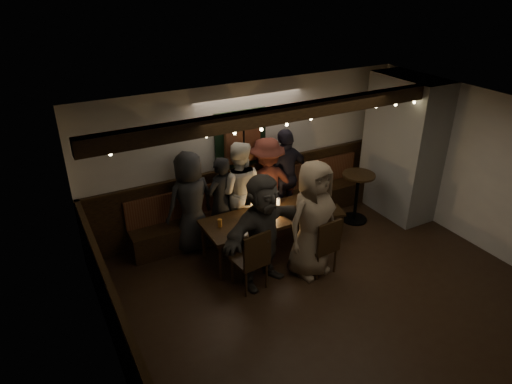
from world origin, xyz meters
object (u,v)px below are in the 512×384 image
chair_near_right (324,244)px  person_g (313,220)px  person_a (191,202)px  person_c (239,191)px  chair_near_left (253,257)px  person_e (285,176)px  high_top (357,191)px  person_d (267,184)px  person_b (221,201)px  person_f (263,231)px  chair_end (326,207)px  dining_table (262,220)px

chair_near_right → person_g: bearing=138.6°
person_a → person_g: 2.02m
person_c → person_g: person_g is taller
chair_near_left → person_e: 2.15m
high_top → person_d: bearing=159.4°
person_g → person_d: bearing=76.9°
chair_near_left → person_g: person_g is taller
high_top → person_b: (-2.49, 0.51, 0.19)m
person_b → person_d: bearing=162.3°
person_b → person_f: bearing=71.0°
chair_near_left → person_f: 0.40m
high_top → person_f: 2.56m
person_e → person_f: person_e is taller
chair_near_left → person_a: 1.54m
chair_near_right → person_c: bearing=112.0°
chair_near_right → person_e: size_ratio=0.54×
chair_end → person_f: bearing=-157.4°
high_top → person_f: person_f is taller
person_a → person_d: (1.43, 0.01, -0.01)m
person_e → person_g: (-0.49, -1.57, 0.04)m
high_top → person_e: bearing=151.2°
dining_table → person_d: (0.50, 0.73, 0.22)m
dining_table → person_e: bearing=40.5°
dining_table → high_top: size_ratio=2.04×
chair_near_left → person_g: 1.05m
chair_near_right → person_d: size_ratio=0.56×
person_e → person_g: bearing=63.2°
chair_near_right → person_e: (0.34, 1.70, 0.35)m
chair_near_right → person_b: person_b is taller
dining_table → person_a: 1.20m
person_b → high_top: bearing=146.1°
chair_near_right → chair_end: bearing=52.4°
dining_table → chair_near_right: 1.09m
chair_near_left → person_g: size_ratio=0.53×
chair_end → person_d: bearing=139.0°
person_a → high_top: bearing=160.0°
chair_end → person_g: bearing=-137.0°
chair_end → person_e: 0.92m
person_e → person_f: size_ratio=1.01×
chair_near_right → dining_table: bearing=121.7°
person_b → person_f: (0.07, -1.31, 0.10)m
person_a → person_g: size_ratio=0.92×
person_e → person_f: (-1.26, -1.43, -0.01)m
chair_near_right → chair_near_left: bearing=171.7°
person_f → person_g: (0.77, -0.13, 0.05)m
person_a → person_g: (1.35, -1.50, 0.07)m
dining_table → person_g: 0.95m
chair_end → person_e: size_ratio=0.52×
person_e → dining_table: bearing=31.0°
person_a → person_g: person_g is taller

